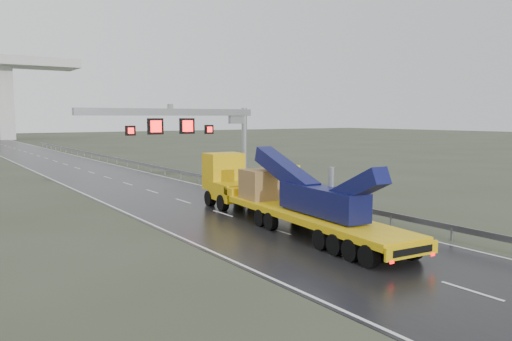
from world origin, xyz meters
TOP-DOWN VIEW (x-y plane):
  - ground at (0.00, 0.00)m, footprint 400.00×400.00m
  - road at (0.00, 40.00)m, footprint 11.00×200.00m
  - guardrail at (6.10, 30.00)m, footprint 0.20×140.00m
  - sign_gantry at (2.10, 17.99)m, footprint 14.90×1.20m
  - heavy_haul_truck at (1.27, 6.22)m, footprint 4.64×19.69m
  - exit_sign_pair at (9.00, 14.00)m, footprint 1.41×0.46m
  - striped_barrier at (7.48, 18.97)m, footprint 0.65×0.43m

SIDE VIEW (x-z plane):
  - ground at x=0.00m, z-range 0.00..0.00m
  - road at x=0.00m, z-range 0.00..0.02m
  - striped_barrier at x=7.48m, z-range 0.00..1.02m
  - guardrail at x=6.10m, z-range 0.00..1.40m
  - exit_sign_pair at x=9.00m, z-range 0.50..2.98m
  - heavy_haul_truck at x=1.27m, z-range -0.52..4.07m
  - sign_gantry at x=2.10m, z-range 1.90..9.33m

